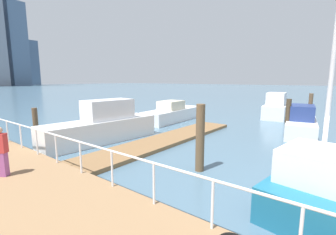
% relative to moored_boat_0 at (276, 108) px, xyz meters
% --- Properties ---
extents(ground_plane, '(300.00, 300.00, 0.00)m').
position_rel_moored_boat_0_xyz_m(ground_plane, '(-15.37, 15.02, -0.87)').
color(ground_plane, slate).
extents(floating_dock, '(12.26, 2.00, 0.18)m').
position_rel_moored_boat_0_xyz_m(floating_dock, '(-12.74, 2.69, -0.78)').
color(floating_dock, olive).
rests_on(floating_dock, ground_plane).
extents(boardwalk_railing, '(0.06, 28.53, 1.08)m').
position_rel_moored_boat_0_xyz_m(boardwalk_railing, '(-18.52, 6.17, 0.36)').
color(boardwalk_railing, white).
rests_on(boardwalk_railing, boardwalk).
extents(dock_piling_0, '(0.29, 0.29, 2.28)m').
position_rel_moored_boat_0_xyz_m(dock_piling_0, '(-6.94, -2.34, 0.27)').
color(dock_piling_0, '#473826').
rests_on(dock_piling_0, ground_plane).
extents(dock_piling_1, '(0.27, 0.27, 1.88)m').
position_rel_moored_boat_0_xyz_m(dock_piling_1, '(-16.91, 8.47, 0.07)').
color(dock_piling_1, brown).
rests_on(dock_piling_1, ground_plane).
extents(dock_piling_2, '(0.25, 0.25, 2.54)m').
position_rel_moored_boat_0_xyz_m(dock_piling_2, '(-4.75, -3.19, 0.40)').
color(dock_piling_2, brown).
rests_on(dock_piling_2, ground_plane).
extents(dock_piling_3, '(0.33, 0.33, 2.55)m').
position_rel_moored_boat_0_xyz_m(dock_piling_3, '(-15.08, -1.00, 0.40)').
color(dock_piling_3, brown).
rests_on(dock_piling_3, ground_plane).
extents(moored_boat_0, '(4.49, 2.23, 2.29)m').
position_rel_moored_boat_0_xyz_m(moored_boat_0, '(0.00, 0.00, 0.00)').
color(moored_boat_0, white).
rests_on(moored_boat_0, ground_plane).
extents(moored_boat_1, '(5.93, 2.46, 1.85)m').
position_rel_moored_boat_0_xyz_m(moored_boat_1, '(-5.63, -2.90, -0.18)').
color(moored_boat_1, white).
rests_on(moored_boat_1, ground_plane).
extents(moored_boat_2, '(4.60, 2.38, 6.89)m').
position_rel_moored_boat_0_xyz_m(moored_boat_2, '(-15.32, -4.84, -0.19)').
color(moored_boat_2, '#1E6B8C').
rests_on(moored_boat_2, ground_plane).
extents(moored_boat_3, '(6.68, 2.24, 1.69)m').
position_rel_moored_boat_0_xyz_m(moored_boat_3, '(-6.81, 6.44, -0.25)').
color(moored_boat_3, white).
rests_on(moored_boat_3, ground_plane).
extents(moored_boat_4, '(6.62, 2.25, 2.32)m').
position_rel_moored_boat_0_xyz_m(moored_boat_4, '(-14.63, 5.47, 0.01)').
color(moored_boat_4, white).
rests_on(moored_boat_4, ground_plane).
extents(pedestrian_1, '(0.39, 0.42, 1.59)m').
position_rel_moored_boat_0_xyz_m(pedestrian_1, '(-20.18, 3.17, 0.35)').
color(pedestrian_1, '#994C8C').
rests_on(pedestrian_1, boardwalk).
extents(skyline_tower_5, '(9.95, 9.91, 44.23)m').
position_rel_moored_boat_0_xyz_m(skyline_tower_5, '(31.75, 142.33, 21.24)').
color(skyline_tower_5, slate).
rests_on(skyline_tower_5, ground_plane).
extents(skyline_tower_6, '(7.54, 6.25, 28.02)m').
position_rel_moored_boat_0_xyz_m(skyline_tower_6, '(46.88, 161.79, 13.14)').
color(skyline_tower_6, slate).
rests_on(skyline_tower_6, ground_plane).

